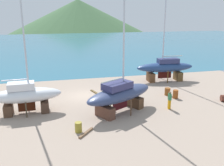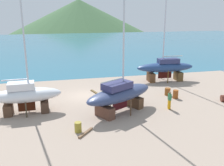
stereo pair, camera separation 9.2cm
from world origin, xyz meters
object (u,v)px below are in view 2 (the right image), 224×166
object	(u,v)px
sailboat_far_slipway	(165,67)
sailboat_small_center	(25,95)
barrel_ochre	(78,127)
worker	(169,100)
barrel_blue_faded	(168,92)
barrel_rust_mid	(27,92)
barrel_by_slipway	(115,91)
sailboat_mid_port	(120,94)
barrel_rust_far	(176,94)

from	to	relation	value
sailboat_far_slipway	sailboat_small_center	bearing A→B (deg)	26.50
barrel_ochre	worker	bearing A→B (deg)	17.25
worker	barrel_blue_faded	distance (m)	4.14
barrel_ochre	barrel_blue_faded	distance (m)	12.29
barrel_rust_mid	barrel_blue_faded	size ratio (longest dim) A/B	1.06
sailboat_far_slipway	barrel_by_slipway	xyz separation A→B (m)	(-7.81, -3.81, -1.49)
sailboat_small_center	worker	xyz separation A→B (m)	(12.89, -2.22, -0.75)
sailboat_small_center	barrel_by_slipway	size ratio (longest dim) A/B	12.67
worker	barrel_blue_faded	size ratio (longest dim) A/B	2.12
sailboat_mid_port	barrel_rust_far	bearing A→B (deg)	-11.27
barrel_by_slipway	barrel_blue_faded	size ratio (longest dim) A/B	1.08
sailboat_small_center	barrel_blue_faded	bearing A→B (deg)	3.55
barrel_rust_mid	barrel_blue_faded	xyz separation A→B (m)	(14.94, -3.76, 0.08)
barrel_blue_faded	worker	bearing A→B (deg)	-113.56
worker	barrel_rust_mid	distance (m)	15.29
sailboat_small_center	barrel_rust_mid	distance (m)	5.49
barrel_rust_far	barrel_ochre	size ratio (longest dim) A/B	1.14
sailboat_small_center	barrel_rust_mid	xyz separation A→B (m)	(-0.41, 5.32, -1.31)
barrel_ochre	barrel_by_slipway	bearing A→B (deg)	59.36
sailboat_far_slipway	worker	bearing A→B (deg)	70.65
sailboat_small_center	barrel_ochre	size ratio (longest dim) A/B	13.99
worker	barrel_rust_far	bearing A→B (deg)	-117.66
sailboat_mid_port	barrel_by_slipway	bearing A→B (deg)	51.54
worker	barrel_ochre	bearing A→B (deg)	27.05
sailboat_mid_port	barrel_ochre	xyz separation A→B (m)	(-4.11, -3.13, -1.31)
sailboat_small_center	worker	distance (m)	13.10
barrel_ochre	barrel_rust_mid	bearing A→B (deg)	113.69
sailboat_mid_port	barrel_rust_far	distance (m)	7.15
sailboat_far_slipway	worker	size ratio (longest dim) A/B	7.80
worker	barrel_rust_far	size ratio (longest dim) A/B	1.91
barrel_by_slipway	barrel_rust_far	xyz separation A→B (m)	(5.87, -2.96, 0.12)
barrel_by_slipway	barrel_blue_faded	distance (m)	5.80
sailboat_far_slipway	barrel_rust_mid	size ratio (longest dim) A/B	15.65
worker	barrel_rust_far	xyz separation A→B (m)	(2.00, 2.61, -0.44)
sailboat_mid_port	barrel_ochre	bearing A→B (deg)	-172.34
sailboat_far_slipway	barrel_blue_faded	distance (m)	6.23
barrel_rust_mid	barrel_blue_faded	distance (m)	15.41
barrel_rust_far	barrel_ochre	world-z (taller)	barrel_rust_far
sailboat_mid_port	worker	size ratio (longest dim) A/B	7.33
worker	sailboat_mid_port	bearing A→B (deg)	4.92
sailboat_far_slipway	barrel_by_slipway	distance (m)	8.82
barrel_by_slipway	sailboat_far_slipway	bearing A→B (deg)	26.00
sailboat_mid_port	barrel_rust_mid	bearing A→B (deg)	110.76
barrel_rust_far	barrel_blue_faded	size ratio (longest dim) A/B	1.11
barrel_by_slipway	barrel_ochre	world-z (taller)	barrel_ochre
worker	barrel_ochre	size ratio (longest dim) A/B	2.17
sailboat_mid_port	barrel_rust_mid	world-z (taller)	sailboat_mid_port
worker	sailboat_small_center	bearing A→B (deg)	0.04
worker	barrel_by_slipway	xyz separation A→B (m)	(-3.87, 5.57, -0.55)
sailboat_mid_port	worker	distance (m)	4.76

